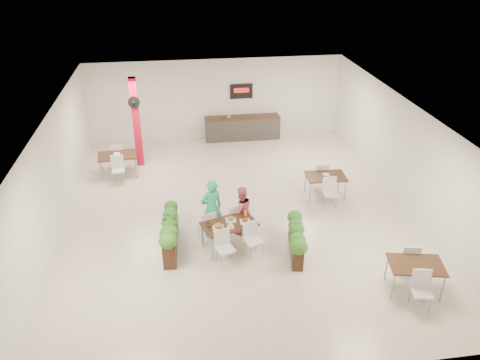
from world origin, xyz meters
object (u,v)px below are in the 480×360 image
at_px(diner_woman, 241,211).
at_px(side_table_b, 325,179).
at_px(diner_man, 212,208).
at_px(side_table_c, 416,268).
at_px(planter_left, 170,231).
at_px(service_counter, 242,127).
at_px(main_table, 229,227).
at_px(red_column, 136,122).
at_px(side_table_a, 117,158).
at_px(planter_right, 296,236).

distance_m(diner_woman, side_table_b, 3.33).
xyz_separation_m(diner_man, side_table_c, (4.42, -2.94, -0.22)).
bearing_deg(planter_left, diner_man, 21.12).
xyz_separation_m(service_counter, main_table, (-1.44, -7.37, 0.14)).
relative_size(red_column, side_table_b, 1.95).
height_order(diner_man, side_table_c, diner_man).
bearing_deg(red_column, side_table_a, -134.52).
xyz_separation_m(red_column, side_table_b, (5.87, -3.24, -1.01)).
distance_m(planter_right, side_table_c, 2.98).
relative_size(side_table_b, side_table_c, 0.98).
height_order(diner_man, side_table_a, diner_man).
height_order(service_counter, planter_right, service_counter).
xyz_separation_m(red_column, planter_right, (4.25, -5.95, -1.16)).
relative_size(red_column, main_table, 1.67).
distance_m(service_counter, side_table_a, 5.37).
xyz_separation_m(planter_right, side_table_c, (2.33, -1.84, 0.14)).
height_order(service_counter, diner_woman, service_counter).
bearing_deg(diner_man, service_counter, -123.52).
xyz_separation_m(red_column, planter_left, (1.03, -5.29, -1.12)).
xyz_separation_m(diner_man, planter_right, (2.09, -1.10, -0.37)).
bearing_deg(diner_woman, diner_man, -18.24).
bearing_deg(diner_woman, main_table, 39.96).
bearing_deg(diner_man, red_column, -84.17).
height_order(diner_woman, planter_right, diner_woman).
height_order(diner_woman, side_table_b, diner_woman).
bearing_deg(main_table, red_column, 114.92).
bearing_deg(service_counter, main_table, -101.07).
height_order(service_counter, side_table_c, service_counter).
distance_m(red_column, planter_left, 5.50).
distance_m(planter_right, side_table_a, 7.21).
height_order(planter_left, side_table_a, planter_left).
height_order(service_counter, planter_left, service_counter).
distance_m(diner_man, side_table_c, 5.31).
bearing_deg(main_table, planter_left, 171.84).
bearing_deg(side_table_c, side_table_b, 110.69).
bearing_deg(red_column, side_table_b, -28.86).
bearing_deg(diner_man, side_table_c, 128.15).
bearing_deg(diner_woman, service_counter, -117.00).
height_order(main_table, side_table_a, same).
relative_size(main_table, diner_man, 1.13).
relative_size(red_column, diner_man, 1.88).
height_order(planter_right, side_table_c, side_table_c).
height_order(red_column, side_table_b, red_column).
xyz_separation_m(diner_man, diner_woman, (0.80, 0.00, -0.14)).
height_order(planter_left, planter_right, planter_left).
bearing_deg(side_table_c, main_table, 162.24).
relative_size(main_table, planter_left, 0.94).
xyz_separation_m(planter_left, planter_right, (3.22, -0.66, -0.04)).
bearing_deg(side_table_c, planter_left, 167.54).
bearing_deg(red_column, planter_right, -54.43).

